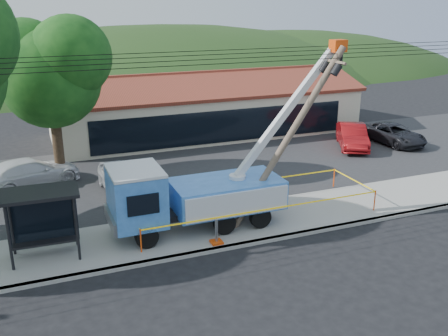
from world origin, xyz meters
TOP-DOWN VIEW (x-y plane):
  - ground at (0.00, 0.00)m, footprint 120.00×120.00m
  - curb at (0.00, 2.10)m, footprint 60.00×0.25m
  - sidewalk at (0.00, 4.00)m, footprint 60.00×4.00m
  - parking_lot at (0.00, 12.00)m, footprint 60.00×12.00m
  - strip_mall at (4.00, 19.98)m, footprint 22.50×8.53m
  - tree_lot at (-7.00, 13.00)m, footprint 6.30×5.60m
  - hill_center at (10.00, 55.00)m, footprint 89.60×64.00m
  - hill_east at (30.00, 55.00)m, footprint 72.80×52.00m
  - utility_truck at (-2.19, 4.27)m, footprint 10.58×4.02m
  - leaning_pole at (2.26, 3.67)m, footprint 5.22×1.65m
  - bus_shelter at (-8.26, 4.04)m, footprint 2.86×1.83m
  - caution_tape at (0.76, 4.56)m, footprint 11.18×3.44m
  - car_silver at (-4.27, 9.88)m, footprint 2.04×4.39m
  - car_red at (11.75, 12.27)m, footprint 3.69×5.01m
  - car_white at (-8.61, 12.41)m, footprint 5.69×3.92m
  - car_dark at (15.01, 12.05)m, footprint 2.57×5.02m

SIDE VIEW (x-z plane):
  - ground at x=0.00m, z-range 0.00..0.00m
  - hill_center at x=10.00m, z-range -16.00..16.00m
  - hill_east at x=30.00m, z-range -13.00..13.00m
  - car_silver at x=-4.27m, z-range -0.73..0.73m
  - car_red at x=11.75m, z-range -0.79..0.79m
  - car_white at x=-8.61m, z-range -0.77..0.77m
  - car_dark at x=15.01m, z-range -0.68..0.68m
  - parking_lot at x=0.00m, z-range 0.00..0.10m
  - curb at x=0.00m, z-range 0.00..0.15m
  - sidewalk at x=0.00m, z-range 0.00..0.15m
  - caution_tape at x=0.76m, z-range 0.40..1.39m
  - utility_truck at x=-2.19m, z-range -2.17..5.63m
  - strip_mall at x=4.00m, z-range -0.46..4.22m
  - bus_shelter at x=-8.26m, z-range 0.79..3.48m
  - leaning_pole at x=2.26m, z-range 0.46..8.16m
  - tree_lot at x=-7.00m, z-range 1.74..10.68m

